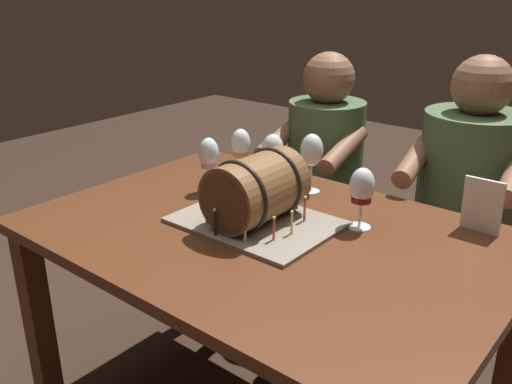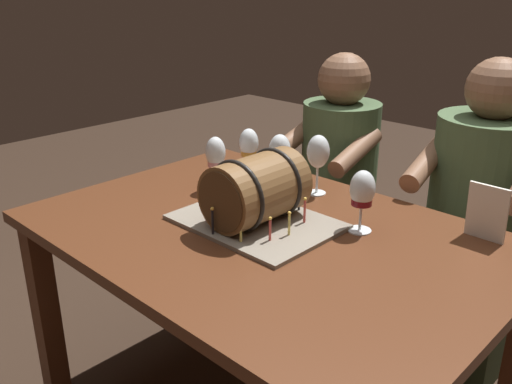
{
  "view_description": "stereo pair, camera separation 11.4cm",
  "coord_description": "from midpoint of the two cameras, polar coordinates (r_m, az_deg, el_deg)",
  "views": [
    {
      "loc": [
        0.89,
        -1.13,
        1.41
      ],
      "look_at": [
        -0.05,
        0.01,
        0.83
      ],
      "focal_mm": 38.71,
      "sensor_mm": 36.0,
      "label": 1
    },
    {
      "loc": [
        0.98,
        -1.06,
        1.41
      ],
      "look_at": [
        -0.05,
        0.01,
        0.83
      ],
      "focal_mm": 38.71,
      "sensor_mm": 36.0,
      "label": 2
    }
  ],
  "objects": [
    {
      "name": "dining_table",
      "position": [
        1.64,
        2.99,
        -7.18
      ],
      "size": [
        1.36,
        0.94,
        0.73
      ],
      "color": "#562D19",
      "rests_on": "ground"
    },
    {
      "name": "barrel_cake",
      "position": [
        1.59,
        2.06,
        -0.18
      ],
      "size": [
        0.46,
        0.34,
        0.21
      ],
      "color": "gray",
      "rests_on": "dining_table"
    },
    {
      "name": "wine_glass_white",
      "position": [
        1.86,
        4.23,
        4.02
      ],
      "size": [
        0.07,
        0.07,
        0.19
      ],
      "color": "white",
      "rests_on": "dining_table"
    },
    {
      "name": "wine_glass_amber",
      "position": [
        1.92,
        0.96,
        4.79
      ],
      "size": [
        0.07,
        0.07,
        0.19
      ],
      "color": "white",
      "rests_on": "dining_table"
    },
    {
      "name": "wine_glass_empty",
      "position": [
        1.82,
        8.24,
        4.01
      ],
      "size": [
        0.08,
        0.08,
        0.2
      ],
      "color": "white",
      "rests_on": "dining_table"
    },
    {
      "name": "wine_glass_rose",
      "position": [
        1.84,
        -2.43,
        3.82
      ],
      "size": [
        0.07,
        0.07,
        0.19
      ],
      "color": "white",
      "rests_on": "dining_table"
    },
    {
      "name": "wine_glass_red",
      "position": [
        1.57,
        12.99,
        -0.0
      ],
      "size": [
        0.07,
        0.07,
        0.18
      ],
      "color": "white",
      "rests_on": "dining_table"
    },
    {
      "name": "menu_card",
      "position": [
        1.65,
        24.62,
        -1.98
      ],
      "size": [
        0.11,
        0.02,
        0.16
      ],
      "primitive_type": "cube",
      "rotation": [
        0.07,
        0.0,
        -0.0
      ],
      "color": "silver",
      "rests_on": "dining_table"
    },
    {
      "name": "person_seated_left",
      "position": [
        2.42,
        9.7,
        -0.68
      ],
      "size": [
        0.39,
        0.48,
        1.13
      ],
      "color": "#2A3A24",
      "rests_on": "ground"
    },
    {
      "name": "person_seated_right",
      "position": [
        2.16,
        23.1,
        -3.91
      ],
      "size": [
        0.43,
        0.51,
        1.17
      ],
      "color": "#2A3A24",
      "rests_on": "ground"
    }
  ]
}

